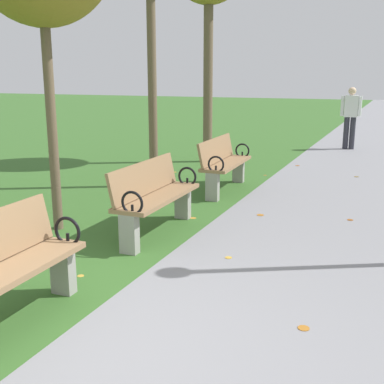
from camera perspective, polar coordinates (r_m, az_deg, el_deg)
The scene contains 6 objects.
ground_plane at distance 3.90m, azimuth -15.85°, elevation -16.71°, with size 80.00×80.00×0.00m, color #386628.
paved_walkway at distance 20.67m, azimuth 20.82°, elevation 7.35°, with size 2.61×44.00×0.02m, color gray.
park_bench_2 at distance 5.99m, azimuth -4.41°, elevation -0.44°, with size 0.49×1.61×0.90m.
park_bench_3 at distance 8.28m, azimuth 3.77°, elevation 3.47°, with size 0.52×1.61×0.90m.
pedestrian_walking at distance 13.56m, azimuth 18.18°, elevation 8.65°, with size 0.53×0.26×1.62m.
scattered_leaves at distance 5.40m, azimuth -3.53°, elevation -7.28°, with size 4.84×10.01×0.02m.
Camera 1 is at (2.21, -2.56, 1.93)m, focal length 45.26 mm.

